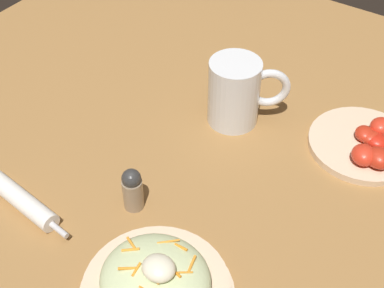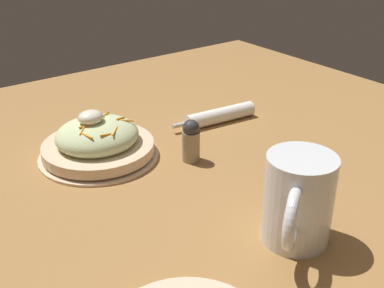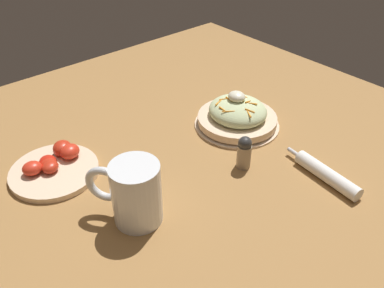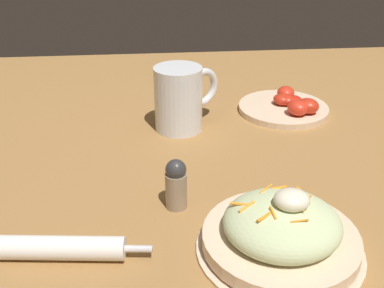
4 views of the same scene
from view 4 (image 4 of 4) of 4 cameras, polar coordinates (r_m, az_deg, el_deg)
ground_plane at (r=0.82m, az=1.26°, el=-3.29°), size 1.43×1.43×0.00m
salad_plate at (r=0.64m, az=10.82°, el=-10.51°), size 0.22×0.22×0.10m
beer_mug at (r=0.95m, az=-1.50°, el=5.13°), size 0.14×0.11×0.13m
napkin_roll at (r=0.65m, az=-15.35°, el=-12.12°), size 0.20×0.05×0.03m
tomato_plate at (r=1.06m, az=11.59°, el=4.53°), size 0.20×0.20×0.05m
salt_shaker at (r=0.71m, az=-1.95°, el=-4.86°), size 0.03×0.03×0.08m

